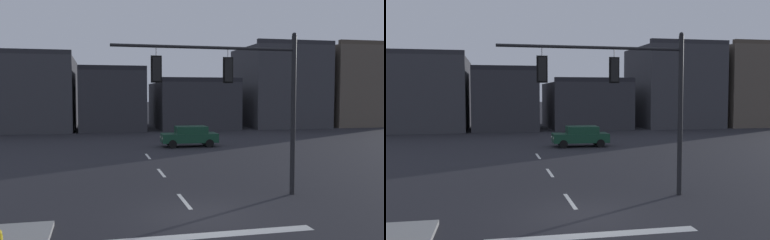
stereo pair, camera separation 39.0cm
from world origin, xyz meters
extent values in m
plane|color=#232328|center=(0.00, 0.00, 0.00)|extent=(400.00, 400.00, 0.00)
cube|color=silver|center=(0.00, -2.00, 0.00)|extent=(6.40, 0.50, 0.01)
cube|color=silver|center=(0.00, 2.00, 0.00)|extent=(0.16, 2.40, 0.01)
cube|color=silver|center=(0.00, 8.00, 0.00)|extent=(0.16, 2.40, 0.01)
cube|color=silver|center=(0.00, 14.00, 0.00)|extent=(0.16, 2.40, 0.01)
cylinder|color=black|center=(4.61, 2.16, 3.26)|extent=(0.20, 0.20, 6.52)
cylinder|color=black|center=(0.92, 2.08, 5.96)|extent=(7.39, 0.27, 0.12)
sphere|color=black|center=(4.61, 2.16, 6.57)|extent=(0.18, 0.18, 0.18)
cylinder|color=#56565B|center=(1.77, 2.10, 5.72)|extent=(0.03, 0.03, 0.35)
cube|color=black|center=(1.77, 2.10, 5.10)|extent=(0.30, 0.25, 0.90)
sphere|color=green|center=(1.77, 2.23, 5.38)|extent=(0.20, 0.20, 0.20)
sphere|color=#2D2314|center=(1.77, 2.23, 5.10)|extent=(0.20, 0.20, 0.20)
sphere|color=black|center=(1.77, 2.23, 4.82)|extent=(0.20, 0.20, 0.20)
cube|color=black|center=(1.78, 2.08, 5.10)|extent=(0.42, 0.04, 1.02)
cylinder|color=#56565B|center=(-1.07, 2.04, 5.72)|extent=(0.03, 0.03, 0.35)
cube|color=black|center=(-1.07, 2.04, 5.10)|extent=(0.30, 0.25, 0.90)
sphere|color=green|center=(-1.07, 2.17, 5.38)|extent=(0.20, 0.20, 0.20)
sphere|color=#2D2314|center=(-1.07, 2.17, 5.10)|extent=(0.20, 0.20, 0.20)
sphere|color=black|center=(-1.07, 2.17, 4.82)|extent=(0.20, 0.20, 0.20)
cube|color=black|center=(-1.06, 2.02, 5.10)|extent=(0.42, 0.04, 1.02)
cube|color=#143D28|center=(3.81, 18.49, 0.70)|extent=(4.45, 1.92, 0.70)
cube|color=#143D28|center=(3.96, 18.49, 1.33)|extent=(2.51, 1.67, 0.56)
cube|color=#2D3842|center=(3.20, 18.51, 1.31)|extent=(0.29, 1.53, 0.47)
cube|color=#2D3842|center=(5.13, 18.45, 1.31)|extent=(0.26, 1.53, 0.46)
cylinder|color=black|center=(2.34, 17.68, 0.32)|extent=(0.65, 0.24, 0.64)
cylinder|color=black|center=(2.38, 19.38, 0.32)|extent=(0.65, 0.24, 0.64)
cylinder|color=black|center=(5.24, 17.60, 0.32)|extent=(0.65, 0.24, 0.64)
cylinder|color=black|center=(5.29, 19.30, 0.32)|extent=(0.65, 0.24, 0.64)
sphere|color=silver|center=(1.62, 17.97, 0.75)|extent=(0.16, 0.16, 0.16)
sphere|color=silver|center=(1.65, 19.13, 0.75)|extent=(0.16, 0.16, 0.16)
cube|color=maroon|center=(5.99, 18.43, 0.78)|extent=(0.08, 1.37, 0.12)
cube|color=#38383D|center=(-12.03, 37.94, 4.10)|extent=(12.49, 12.86, 8.21)
cube|color=#2B2B30|center=(-12.03, 31.81, 8.46)|extent=(12.49, 0.60, 0.50)
cube|color=#2D2D33|center=(-1.60, 35.65, 3.34)|extent=(7.26, 8.27, 6.68)
cube|color=black|center=(-1.60, 31.81, 6.93)|extent=(7.26, 0.60, 0.50)
cube|color=#2D2D33|center=(8.29, 37.81, 2.75)|extent=(9.17, 12.58, 5.49)
cube|color=black|center=(8.29, 31.81, 5.74)|extent=(9.17, 0.60, 0.50)
cube|color=#38383D|center=(19.61, 36.63, 4.98)|extent=(9.69, 10.23, 9.95)
cube|color=#2B2B30|center=(19.61, 31.81, 10.20)|extent=(9.69, 0.60, 0.50)
cube|color=brown|center=(29.31, 37.70, 5.07)|extent=(8.20, 12.37, 10.13)
cube|color=#493F35|center=(29.31, 31.81, 10.38)|extent=(8.20, 0.60, 0.50)
camera|label=1|loc=(-3.25, -13.73, 4.18)|focal=39.27mm
camera|label=2|loc=(-2.87, -13.81, 4.18)|focal=39.27mm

